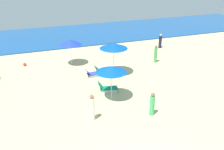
% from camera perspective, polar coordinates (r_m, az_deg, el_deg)
% --- Properties ---
extents(ocean, '(60.00, 10.67, 0.12)m').
position_cam_1_polar(ocean, '(33.21, -12.45, 8.44)').
color(ocean, '#184F94').
rests_on(ocean, ground_plane).
extents(umbrella_0, '(2.29, 2.29, 2.70)m').
position_cam_1_polar(umbrella_0, '(20.55, 0.37, 6.56)').
color(umbrella_0, silver).
rests_on(umbrella_0, ground_plane).
extents(lounge_chair_0_0, '(1.49, 0.73, 0.67)m').
position_cam_1_polar(lounge_chair_0_0, '(20.90, -4.03, 0.33)').
color(lounge_chair_0_0, silver).
rests_on(lounge_chair_0_0, ground_plane).
extents(lounge_chair_0_1, '(1.37, 0.78, 0.66)m').
position_cam_1_polar(lounge_chair_0_1, '(21.51, -2.30, 1.08)').
color(lounge_chair_0_1, silver).
rests_on(lounge_chair_0_1, ground_plane).
extents(umbrella_1, '(1.94, 1.94, 2.39)m').
position_cam_1_polar(umbrella_1, '(23.03, -9.26, 7.28)').
color(umbrella_1, silver).
rests_on(umbrella_1, ground_plane).
extents(umbrella_3, '(2.05, 2.05, 2.39)m').
position_cam_1_polar(umbrella_3, '(16.64, -0.17, 1.27)').
color(umbrella_3, silver).
rests_on(umbrella_3, ground_plane).
extents(lounge_chair_3_0, '(1.52, 0.94, 0.75)m').
position_cam_1_polar(lounge_chair_3_0, '(18.46, -1.10, -2.92)').
color(lounge_chair_3_0, silver).
rests_on(lounge_chair_3_0, ground_plane).
extents(beachgoer_0, '(0.38, 0.38, 1.51)m').
position_cam_1_polar(beachgoer_0, '(15.70, 8.98, -6.49)').
color(beachgoer_0, '#40B96C').
rests_on(beachgoer_0, ground_plane).
extents(beachgoer_1, '(0.44, 0.44, 1.55)m').
position_cam_1_polar(beachgoer_1, '(28.42, 10.74, 7.40)').
color(beachgoer_1, '#201D35').
rests_on(beachgoer_1, ground_plane).
extents(beachgoer_3, '(0.32, 0.32, 1.65)m').
position_cam_1_polar(beachgoer_3, '(24.06, 9.73, 4.61)').
color(beachgoer_3, '#469E5F').
rests_on(beachgoer_3, ground_plane).
extents(beachgoer_4, '(0.45, 0.45, 1.68)m').
position_cam_1_polar(beachgoer_4, '(15.06, -4.51, -7.35)').
color(beachgoer_4, white).
rests_on(beachgoer_4, ground_plane).
extents(beach_ball_0, '(0.30, 0.30, 0.30)m').
position_cam_1_polar(beach_ball_0, '(24.37, -18.95, 2.27)').
color(beach_ball_0, '#F12B38').
rests_on(beach_ball_0, ground_plane).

